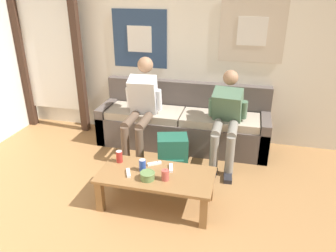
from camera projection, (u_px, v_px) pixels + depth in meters
wall_back at (169, 46)px, 4.39m from camera, size 10.00×0.07×2.55m
door_frame at (49, 49)px, 4.60m from camera, size 1.00×0.10×2.15m
couch at (183, 124)px, 4.44m from camera, size 2.26×0.66×0.82m
coffee_table at (156, 179)px, 3.20m from camera, size 1.13×0.54×0.36m
person_seated_adult at (141, 104)px, 4.11m from camera, size 0.47×0.88×1.21m
person_seated_teen at (227, 116)px, 3.90m from camera, size 0.47×0.88×1.10m
backpack at (172, 155)px, 3.80m from camera, size 0.40×0.37×0.45m
ceramic_bowl at (147, 175)px, 3.07m from camera, size 0.14×0.14×0.08m
pillar_candle at (165, 175)px, 3.06m from camera, size 0.07×0.07×0.12m
drink_can_blue at (142, 165)px, 3.21m from camera, size 0.07×0.07×0.12m
drink_can_red at (119, 157)px, 3.36m from camera, size 0.07×0.07×0.12m
game_controller_near_left at (128, 173)px, 3.17m from camera, size 0.09×0.15×0.03m
game_controller_near_right at (154, 163)px, 3.33m from camera, size 0.14×0.11×0.03m
game_controller_far_center at (171, 168)px, 3.26m from camera, size 0.07×0.15×0.03m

